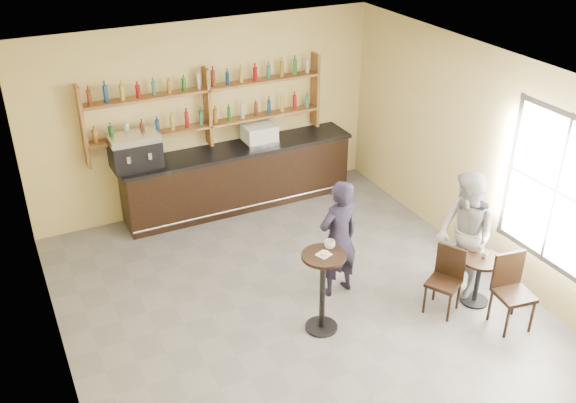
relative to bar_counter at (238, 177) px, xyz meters
name	(u,v)px	position (x,y,z in m)	size (l,w,h in m)	color
floor	(301,311)	(-0.40, -3.15, -0.55)	(7.00, 7.00, 0.00)	slate
ceiling	(304,82)	(-0.40, -3.15, 2.65)	(7.00, 7.00, 0.00)	white
wall_back	(206,117)	(-0.40, 0.35, 1.05)	(7.00, 7.00, 0.00)	#DCC67D
wall_front	(502,396)	(-0.40, -6.65, 1.05)	(7.00, 7.00, 0.00)	#DCC67D
wall_left	(49,268)	(-3.40, -3.15, 1.05)	(7.00, 7.00, 0.00)	#DCC67D
wall_right	(490,162)	(2.60, -3.15, 1.05)	(7.00, 7.00, 0.00)	#DCC67D
window_pane	(556,191)	(2.59, -4.35, 1.15)	(2.00, 2.00, 0.00)	white
window_frame	(556,191)	(2.58, -4.35, 1.15)	(0.04, 1.70, 2.10)	black
shelf_unit	(208,107)	(-0.40, 0.22, 1.26)	(4.00, 0.26, 1.40)	brown
liquor_bottles	(207,97)	(-0.40, 0.22, 1.43)	(3.68, 0.10, 1.00)	#8C5919
bar_counter	(238,177)	(0.00, 0.00, 0.00)	(4.05, 0.79, 1.10)	black
espresso_machine	(135,151)	(-1.71, 0.00, 0.82)	(0.77, 0.49, 0.55)	black
pastry_case	(259,134)	(0.41, 0.00, 0.72)	(0.56, 0.45, 0.33)	silver
pedestal_table	(322,292)	(-0.33, -3.58, 0.02)	(0.55, 0.55, 1.14)	black
napkin	(324,255)	(-0.33, -3.58, 0.59)	(0.16, 0.16, 0.00)	white
donut	(325,253)	(-0.32, -3.59, 0.61)	(0.12, 0.12, 0.04)	tan
cup_pedestal	(330,244)	(-0.19, -3.48, 0.64)	(0.13, 0.13, 0.11)	white
man_main	(338,239)	(0.25, -2.96, 0.31)	(0.63, 0.41, 1.73)	black
cafe_table	(478,280)	(1.84, -4.02, -0.19)	(0.57, 0.57, 0.72)	black
cup_cafe	(485,254)	(1.89, -4.02, 0.21)	(0.09, 0.09, 0.08)	white
chair_west	(444,282)	(1.29, -3.97, -0.09)	(0.40, 0.40, 0.92)	black
chair_south	(514,294)	(1.89, -4.62, -0.04)	(0.44, 0.44, 1.01)	black
patron_second	(465,235)	(1.80, -3.71, 0.36)	(0.88, 0.69, 1.81)	#949499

